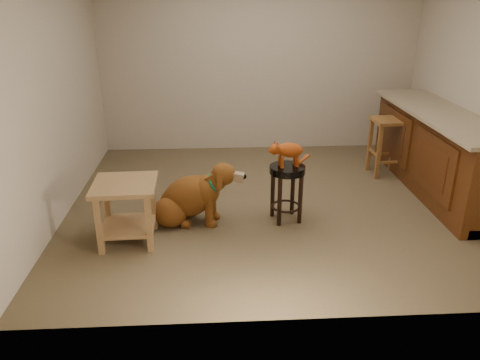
{
  "coord_description": "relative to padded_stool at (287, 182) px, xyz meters",
  "views": [
    {
      "loc": [
        -0.66,
        -4.73,
        2.22
      ],
      "look_at": [
        -0.41,
        -0.4,
        0.45
      ],
      "focal_mm": 35.0,
      "sensor_mm": 36.0,
      "label": 1
    }
  ],
  "objects": [
    {
      "name": "side_table",
      "position": [
        -1.55,
        -0.35,
        -0.03
      ],
      "size": [
        0.59,
        0.59,
        0.59
      ],
      "rotation": [
        0.0,
        0.0,
        0.04
      ],
      "color": "#9A7347",
      "rests_on": "ground"
    },
    {
      "name": "tabby_kitten",
      "position": [
        -0.01,
        -0.0,
        0.33
      ],
      "size": [
        0.45,
        0.24,
        0.3
      ],
      "rotation": [
        0.0,
        0.0,
        0.2
      ],
      "color": "#983A0F",
      "rests_on": "padded_stool"
    },
    {
      "name": "floor",
      "position": [
        -0.06,
        0.41,
        -0.42
      ],
      "size": [
        4.5,
        4.0,
        0.01
      ],
      "primitive_type": "cube",
      "color": "brown",
      "rests_on": "ground"
    },
    {
      "name": "golden_retriever",
      "position": [
        -0.98,
        0.02,
        -0.16
      ],
      "size": [
        1.08,
        0.59,
        0.7
      ],
      "rotation": [
        0.0,
        0.0,
        -0.19
      ],
      "color": "brown",
      "rests_on": "ground"
    },
    {
      "name": "wood_stool",
      "position": [
        1.46,
        1.22,
        -0.04
      ],
      "size": [
        0.41,
        0.41,
        0.73
      ],
      "rotation": [
        0.0,
        0.0,
        0.04
      ],
      "color": "brown",
      "rests_on": "ground"
    },
    {
      "name": "padded_stool",
      "position": [
        0.0,
        0.0,
        0.0
      ],
      "size": [
        0.36,
        0.36,
        0.59
      ],
      "rotation": [
        0.0,
        0.0,
        0.2
      ],
      "color": "black",
      "rests_on": "ground"
    },
    {
      "name": "room_shell",
      "position": [
        -0.06,
        0.41,
        1.26
      ],
      "size": [
        4.54,
        4.04,
        2.62
      ],
      "color": "#B1A48E",
      "rests_on": "ground"
    },
    {
      "name": "cabinet_run",
      "position": [
        1.89,
        0.71,
        0.02
      ],
      "size": [
        0.7,
        2.56,
        0.94
      ],
      "color": "#50280E",
      "rests_on": "ground"
    }
  ]
}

